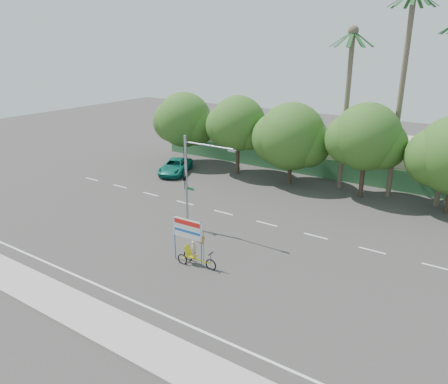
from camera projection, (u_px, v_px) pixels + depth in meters
The scene contains 14 objects.
ground at pixel (179, 258), 28.10m from camera, with size 120.00×120.00×0.00m, color #33302D.
sidewalk_near at pixel (85, 314), 22.22m from camera, with size 50.00×2.40×0.12m, color gray.
fence at pixel (314, 167), 44.57m from camera, with size 38.00×0.08×2.00m, color #336B3D.
building_left at pixel (252, 138), 53.05m from camera, with size 12.00×8.00×4.00m, color #C3B69B.
building_right at pixel (407, 161), 43.58m from camera, with size 14.00×8.00×3.60m, color #C3B69B.
tree_far_left at pixel (184, 121), 48.03m from camera, with size 7.14×6.00×7.96m.
tree_left at pixel (238, 125), 44.23m from camera, with size 6.66×5.60×8.07m.
tree_center at pixel (291, 138), 41.25m from camera, with size 7.62×6.40×7.85m.
tree_right at pixel (366, 139), 37.28m from camera, with size 6.90×5.80×8.36m.
palm_tall at pixel (403, 76), 35.64m from camera, with size 3.73×3.79×17.45m.
palm_short at pixel (348, 92), 38.56m from camera, with size 3.73×3.79×14.45m.
traffic_signal at pixel (190, 192), 31.41m from camera, with size 4.72×1.10×7.00m.
trike_billboard at pixel (192, 246), 26.91m from camera, with size 3.16×0.74×3.10m.
pickup_truck at pixel (175, 166), 45.58m from camera, with size 2.49×5.40×1.50m, color #0F6F60.
Camera 1 is at (16.49, -19.18, 13.28)m, focal length 35.00 mm.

